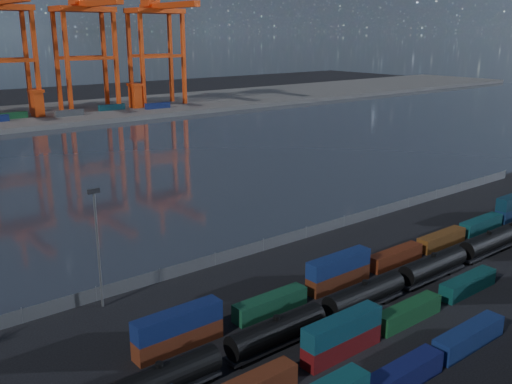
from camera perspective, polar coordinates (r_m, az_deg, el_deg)
ground at (r=80.04m, az=13.87°, el=-11.51°), size 700.00×700.00×0.00m
harbor_water at (r=162.00m, az=-16.88°, el=2.21°), size 700.00×700.00×0.00m
container_row_south at (r=63.67m, az=14.08°, el=-17.05°), size 139.66×2.37×5.05m
container_row_mid at (r=85.38m, az=19.40°, el=-8.88°), size 139.90×2.26×4.82m
container_row_north at (r=96.09m, az=14.61°, el=-5.67°), size 139.82×2.29×4.88m
tanker_string at (r=78.63m, az=10.80°, el=-10.10°), size 137.79×2.96×4.24m
waterfront_fence at (r=97.31m, az=0.74°, el=-5.36°), size 160.12×0.12×2.20m
yard_light_mast at (r=78.17m, az=-15.55°, el=-4.86°), size 1.60×0.40×16.60m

